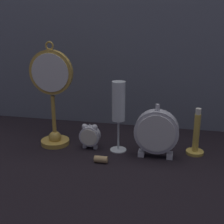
{
  "coord_description": "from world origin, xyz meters",
  "views": [
    {
      "loc": [
        0.21,
        -0.91,
        0.46
      ],
      "look_at": [
        0.0,
        0.08,
        0.13
      ],
      "focal_mm": 50.0,
      "sensor_mm": 36.0,
      "label": 1
    }
  ],
  "objects_px": {
    "alarm_clock_twin_bell": "(90,135)",
    "champagne_flute": "(119,106)",
    "mantel_clock_silver": "(156,132)",
    "wine_cork": "(101,159)",
    "brass_candlestick": "(196,139)",
    "pocket_watch_on_stand": "(52,98)"
  },
  "relations": [
    {
      "from": "pocket_watch_on_stand",
      "to": "mantel_clock_silver",
      "type": "bearing_deg",
      "value": -4.86
    },
    {
      "from": "alarm_clock_twin_bell",
      "to": "brass_candlestick",
      "type": "bearing_deg",
      "value": 5.24
    },
    {
      "from": "alarm_clock_twin_bell",
      "to": "mantel_clock_silver",
      "type": "relative_size",
      "value": 0.5
    },
    {
      "from": "champagne_flute",
      "to": "pocket_watch_on_stand",
      "type": "bearing_deg",
      "value": 178.95
    },
    {
      "from": "champagne_flute",
      "to": "wine_cork",
      "type": "bearing_deg",
      "value": -109.62
    },
    {
      "from": "mantel_clock_silver",
      "to": "champagne_flute",
      "type": "bearing_deg",
      "value": 168.41
    },
    {
      "from": "mantel_clock_silver",
      "to": "brass_candlestick",
      "type": "distance_m",
      "value": 0.14
    },
    {
      "from": "pocket_watch_on_stand",
      "to": "alarm_clock_twin_bell",
      "type": "xyz_separation_m",
      "value": [
        0.13,
        -0.01,
        -0.13
      ]
    },
    {
      "from": "pocket_watch_on_stand",
      "to": "mantel_clock_silver",
      "type": "xyz_separation_m",
      "value": [
        0.37,
        -0.03,
        -0.09
      ]
    },
    {
      "from": "mantel_clock_silver",
      "to": "wine_cork",
      "type": "height_order",
      "value": "mantel_clock_silver"
    },
    {
      "from": "alarm_clock_twin_bell",
      "to": "champagne_flute",
      "type": "xyz_separation_m",
      "value": [
        0.1,
        0.01,
        0.11
      ]
    },
    {
      "from": "alarm_clock_twin_bell",
      "to": "wine_cork",
      "type": "bearing_deg",
      "value": -56.78
    },
    {
      "from": "pocket_watch_on_stand",
      "to": "brass_candlestick",
      "type": "height_order",
      "value": "pocket_watch_on_stand"
    },
    {
      "from": "pocket_watch_on_stand",
      "to": "brass_candlestick",
      "type": "relative_size",
      "value": 2.28
    },
    {
      "from": "mantel_clock_silver",
      "to": "wine_cork",
      "type": "distance_m",
      "value": 0.2
    },
    {
      "from": "alarm_clock_twin_bell",
      "to": "brass_candlestick",
      "type": "distance_m",
      "value": 0.36
    },
    {
      "from": "pocket_watch_on_stand",
      "to": "champagne_flute",
      "type": "xyz_separation_m",
      "value": [
        0.24,
        -0.0,
        -0.01
      ]
    },
    {
      "from": "mantel_clock_silver",
      "to": "brass_candlestick",
      "type": "xyz_separation_m",
      "value": [
        0.13,
        0.05,
        -0.03
      ]
    },
    {
      "from": "mantel_clock_silver",
      "to": "champagne_flute",
      "type": "xyz_separation_m",
      "value": [
        -0.13,
        0.03,
        0.07
      ]
    },
    {
      "from": "brass_candlestick",
      "to": "mantel_clock_silver",
      "type": "bearing_deg",
      "value": -157.42
    },
    {
      "from": "alarm_clock_twin_bell",
      "to": "mantel_clock_silver",
      "type": "height_order",
      "value": "mantel_clock_silver"
    },
    {
      "from": "pocket_watch_on_stand",
      "to": "champagne_flute",
      "type": "bearing_deg",
      "value": -1.05
    }
  ]
}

